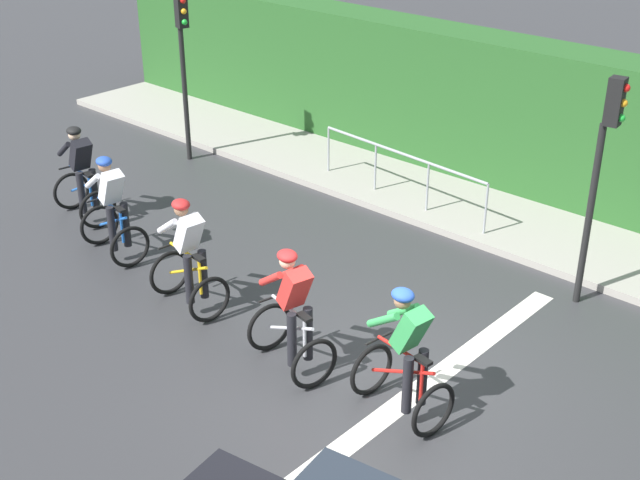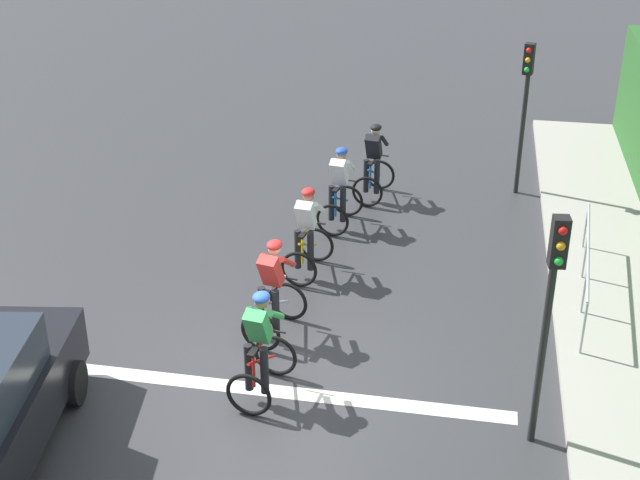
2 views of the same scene
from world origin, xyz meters
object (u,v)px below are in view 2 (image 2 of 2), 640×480
traffic_light_near_crossing (551,299)px  pedestrian_railing_kerbside (587,259)px  cyclist_second (340,190)px  cyclist_mid (307,235)px  cyclist_trailing (260,349)px  cyclist_lead (374,164)px  cyclist_fourth (273,292)px  traffic_light_far_junction (525,96)px

traffic_light_near_crossing → pedestrian_railing_kerbside: 4.37m
cyclist_second → cyclist_mid: size_ratio=1.00×
pedestrian_railing_kerbside → cyclist_trailing: bearing=-142.3°
cyclist_lead → cyclist_fourth: size_ratio=1.00×
cyclist_lead → cyclist_trailing: size_ratio=1.00×
cyclist_second → traffic_light_near_crossing: traffic_light_near_crossing is taller
cyclist_trailing → traffic_light_far_junction: bearing=65.8°
cyclist_fourth → cyclist_lead: bearing=81.7°
cyclist_fourth → pedestrian_railing_kerbside: bearing=22.7°
cyclist_lead → cyclist_mid: bearing=-101.2°
cyclist_second → cyclist_trailing: size_ratio=1.00×
cyclist_second → pedestrian_railing_kerbside: 5.07m
cyclist_second → traffic_light_far_junction: size_ratio=0.50×
cyclist_second → traffic_light_far_junction: bearing=33.9°
cyclist_mid → traffic_light_far_junction: 6.05m
cyclist_fourth → pedestrian_railing_kerbside: (4.95, 2.07, 0.00)m
pedestrian_railing_kerbside → cyclist_mid: bearing=179.4°
cyclist_second → pedestrian_railing_kerbside: cyclist_second is taller
cyclist_mid → cyclist_trailing: bearing=-88.8°
cyclist_mid → cyclist_lead: bearing=78.8°
cyclist_lead → cyclist_fourth: bearing=-98.3°
traffic_light_near_crossing → traffic_light_far_junction: bearing=90.6°
cyclist_trailing → traffic_light_near_crossing: (3.79, -0.35, 1.43)m
traffic_light_near_crossing → cyclist_mid: bearing=133.6°
cyclist_lead → cyclist_second: 1.62m
cyclist_fourth → traffic_light_near_crossing: (3.99, -1.95, 1.43)m
traffic_light_far_junction → pedestrian_railing_kerbside: size_ratio=0.88×
cyclist_lead → cyclist_trailing: same height
pedestrian_railing_kerbside → cyclist_second: bearing=154.7°
cyclist_trailing → pedestrian_railing_kerbside: (4.75, 3.67, 0.00)m
traffic_light_near_crossing → cyclist_trailing: bearing=174.7°
cyclist_lead → pedestrian_railing_kerbside: (4.10, -3.72, 0.00)m
cyclist_mid → traffic_light_far_junction: bearing=50.0°
pedestrian_railing_kerbside → traffic_light_near_crossing: bearing=-103.4°
traffic_light_far_junction → cyclist_trailing: bearing=-114.2°
cyclist_second → pedestrian_railing_kerbside: bearing=-25.3°
cyclist_lead → cyclist_trailing: bearing=-95.0°
cyclist_mid → pedestrian_railing_kerbside: 4.83m
cyclist_second → cyclist_trailing: bearing=-91.6°
cyclist_fourth → traffic_light_far_junction: bearing=59.5°
cyclist_mid → cyclist_trailing: same height
traffic_light_near_crossing → traffic_light_far_junction: same height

